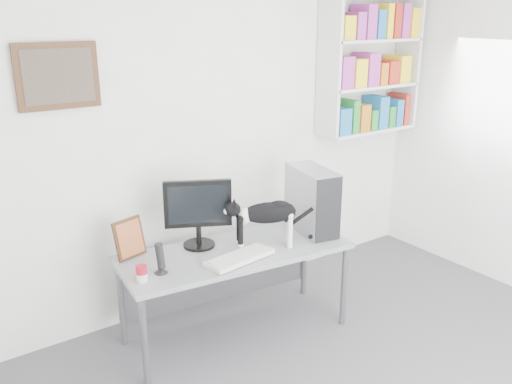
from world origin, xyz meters
TOP-DOWN VIEW (x-y plane):
  - room at (0.00, 0.00)m, footprint 4.01×4.01m
  - bookshelf at (1.40, 1.85)m, footprint 1.03×0.28m
  - wall_art at (-1.30, 1.97)m, footprint 0.52×0.04m
  - desk at (-0.37, 1.36)m, footprint 1.70×0.82m
  - monitor at (-0.55, 1.57)m, footprint 0.53×0.42m
  - keyboard at (-0.44, 1.21)m, footprint 0.51×0.25m
  - pc_tower at (0.30, 1.34)m, footprint 0.31×0.53m
  - speaker at (-0.96, 1.34)m, footprint 0.11×0.11m
  - leaning_print at (-1.02, 1.69)m, footprint 0.24×0.15m
  - soup_can at (-1.11, 1.31)m, footprint 0.07×0.07m
  - cat at (-0.17, 1.27)m, footprint 0.59×0.38m

SIDE VIEW (x-z plane):
  - desk at x=-0.37m, z-range 0.00..0.68m
  - keyboard at x=-0.44m, z-range 0.68..0.72m
  - soup_can at x=-1.11m, z-range 0.68..0.79m
  - speaker at x=-0.96m, z-range 0.68..0.89m
  - leaning_print at x=-1.02m, z-range 0.68..0.96m
  - cat at x=-0.17m, z-range 0.68..1.04m
  - pc_tower at x=0.30m, z-range 0.68..1.17m
  - monitor at x=-0.55m, z-range 0.68..1.19m
  - room at x=0.00m, z-range 0.00..2.70m
  - bookshelf at x=1.40m, z-range 1.23..2.47m
  - wall_art at x=-1.30m, z-range 1.69..2.11m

